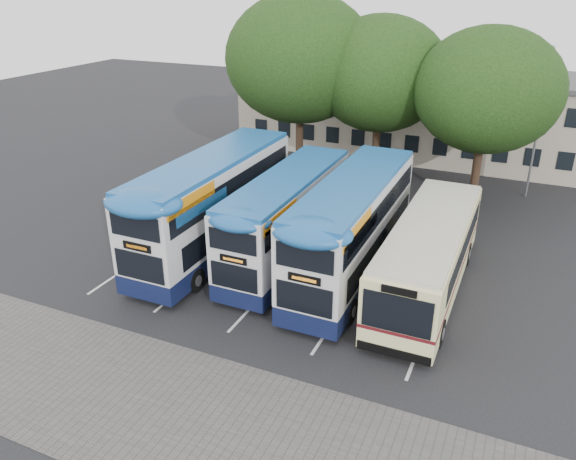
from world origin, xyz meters
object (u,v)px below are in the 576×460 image
at_px(bus_single, 429,252).
at_px(tree_right, 488,90).
at_px(lamp_post, 540,116).
at_px(tree_mid, 381,74).
at_px(bus_dd_mid, 288,215).
at_px(bus_dd_right, 353,225).
at_px(tree_left, 300,59).
at_px(bus_dd_left, 214,201).

bearing_deg(bus_single, tree_right, 87.35).
distance_m(lamp_post, bus_single, 14.86).
height_order(tree_mid, bus_dd_mid, tree_mid).
xyz_separation_m(lamp_post, bus_dd_right, (-6.86, -14.15, -2.52)).
bearing_deg(bus_dd_mid, bus_dd_right, -3.52).
distance_m(tree_left, bus_dd_left, 13.25).
xyz_separation_m(lamp_post, tree_left, (-14.48, -2.25, 2.76)).
xyz_separation_m(tree_right, bus_single, (-0.51, -11.08, -4.98)).
bearing_deg(bus_dd_mid, tree_right, 56.57).
bearing_deg(bus_dd_left, tree_right, 46.20).
relative_size(lamp_post, bus_single, 0.81).
bearing_deg(bus_dd_right, bus_dd_left, -177.71).
bearing_deg(tree_mid, bus_single, -64.56).
relative_size(bus_dd_left, bus_dd_mid, 1.12).
relative_size(tree_right, bus_dd_left, 0.89).
bearing_deg(bus_single, tree_mid, 115.44).
bearing_deg(bus_dd_right, tree_mid, 101.38).
height_order(bus_dd_left, bus_dd_mid, bus_dd_left).
xyz_separation_m(tree_right, bus_dd_mid, (-7.21, -10.93, -4.49)).
height_order(tree_mid, bus_single, tree_mid).
distance_m(bus_dd_right, bus_single, 3.51).
distance_m(tree_right, bus_dd_mid, 13.84).
height_order(bus_dd_mid, bus_dd_right, bus_dd_right).
distance_m(tree_mid, bus_dd_right, 13.66).
relative_size(lamp_post, tree_right, 0.88).
height_order(tree_left, bus_dd_mid, tree_left).
relative_size(lamp_post, bus_dd_left, 0.78).
height_order(tree_left, bus_dd_right, tree_left).
relative_size(lamp_post, bus_dd_right, 0.81).
xyz_separation_m(tree_mid, tree_right, (6.49, -1.49, -0.26)).
xyz_separation_m(tree_left, tree_mid, (5.09, 0.71, -0.72)).
relative_size(tree_left, tree_right, 1.15).
bearing_deg(bus_dd_right, lamp_post, 64.16).
bearing_deg(bus_dd_mid, lamp_post, 54.07).
relative_size(bus_dd_left, bus_single, 1.05).
relative_size(tree_right, bus_single, 0.93).
relative_size(tree_left, tree_mid, 1.12).
bearing_deg(bus_dd_mid, tree_mid, 86.69).
distance_m(tree_left, tree_right, 11.65).
height_order(bus_dd_left, bus_dd_right, bus_dd_left).
relative_size(tree_right, bus_dd_mid, 1.00).
distance_m(bus_dd_left, bus_dd_mid, 3.77).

